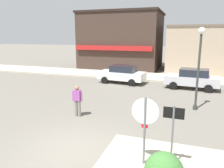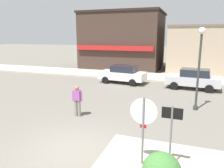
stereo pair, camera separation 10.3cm
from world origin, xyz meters
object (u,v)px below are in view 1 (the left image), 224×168
one_way_sign (173,131)px  pedestrian_crossing_near (77,100)px  lamp_post (199,57)px  parked_car_second (192,78)px  stop_sign (145,122)px  parked_car_nearest (122,74)px

one_way_sign → pedestrian_crossing_near: 5.88m
lamp_post → one_way_sign: bearing=-97.9°
one_way_sign → lamp_post: size_ratio=0.46×
lamp_post → pedestrian_crossing_near: lamp_post is taller
parked_car_second → lamp_post: bearing=-88.6°
stop_sign → pedestrian_crossing_near: (-4.05, 3.34, -0.65)m
one_way_sign → parked_car_second: size_ratio=0.51×
one_way_sign → lamp_post: bearing=82.1°
parked_car_nearest → pedestrian_crossing_near: 8.49m
one_way_sign → parked_car_nearest: size_ratio=0.51×
parked_car_second → pedestrian_crossing_near: bearing=-124.3°
stop_sign → one_way_sign: bearing=5.3°
one_way_sign → lamp_post: (0.87, 6.33, 1.63)m
stop_sign → parked_car_second: 11.70m
stop_sign → lamp_post: (1.69, 6.41, 1.44)m
lamp_post → parked_car_second: lamp_post is taller
pedestrian_crossing_near → one_way_sign: bearing=-33.9°
lamp_post → pedestrian_crossing_near: size_ratio=2.82×
parked_car_nearest → pedestrian_crossing_near: size_ratio=2.58×
stop_sign → parked_car_second: size_ratio=0.56×
parked_car_nearest → parked_car_second: bearing=-2.5°
stop_sign → lamp_post: size_ratio=0.51×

